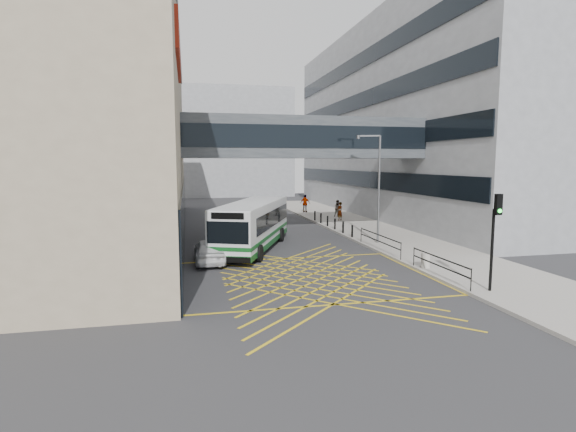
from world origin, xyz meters
TOP-DOWN VIEW (x-y plane):
  - ground at (0.00, 0.00)m, footprint 120.00×120.00m
  - building_whsmith at (-17.98, 16.00)m, footprint 24.17×42.00m
  - building_right at (23.98, 24.00)m, footprint 24.09×44.00m
  - building_far at (-2.00, 60.00)m, footprint 28.00×16.00m
  - skybridge at (3.00, 12.00)m, footprint 20.00×4.10m
  - pavement at (9.00, 15.00)m, footprint 6.00×54.00m
  - box_junction at (0.00, 0.00)m, footprint 12.00×9.00m
  - bus at (-1.46, 7.83)m, footprint 6.60×11.25m
  - car_white at (-4.50, 4.30)m, footprint 1.90×4.56m
  - car_dark at (-1.31, 13.00)m, footprint 2.02×4.74m
  - car_silver at (0.72, 13.88)m, footprint 3.50×5.28m
  - traffic_light at (7.03, -4.71)m, footprint 0.30×0.49m
  - street_lamp at (6.99, 7.49)m, footprint 1.60×0.85m
  - litter_bin at (6.52, -0.08)m, footprint 0.46×0.46m
  - kerb_railings at (6.15, 1.78)m, footprint 0.05×12.54m
  - bollards at (6.25, 15.00)m, footprint 0.14×10.14m
  - pedestrian_a at (8.57, 19.46)m, footprint 0.85×0.78m
  - pedestrian_b at (9.30, 22.11)m, footprint 0.86×0.53m
  - pedestrian_c at (7.15, 26.99)m, footprint 1.27×1.14m

SIDE VIEW (x-z plane):
  - ground at x=0.00m, z-range 0.00..0.00m
  - box_junction at x=0.00m, z-range 0.00..0.01m
  - pavement at x=9.00m, z-range 0.00..0.16m
  - litter_bin at x=6.52m, z-range 0.16..0.96m
  - bollards at x=6.25m, z-range 0.16..1.06m
  - car_white at x=-4.50m, z-range 0.00..1.45m
  - car_dark at x=-1.31m, z-range 0.00..1.46m
  - car_silver at x=0.72m, z-range 0.00..1.52m
  - kerb_railings at x=6.15m, z-range 0.38..1.38m
  - pedestrian_b at x=9.30m, z-range 0.16..1.86m
  - pedestrian_a at x=8.57m, z-range 0.16..1.91m
  - pedestrian_c at x=7.15m, z-range 0.16..2.13m
  - bus at x=-1.46m, z-range 0.11..3.23m
  - traffic_light at x=7.03m, z-range 0.80..5.01m
  - street_lamp at x=6.99m, z-range 0.67..8.03m
  - skybridge at x=3.00m, z-range 6.00..9.00m
  - building_whsmith at x=-17.98m, z-range 0.00..16.00m
  - building_far at x=-2.00m, z-range 0.00..18.00m
  - building_right at x=23.98m, z-range 0.00..20.00m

